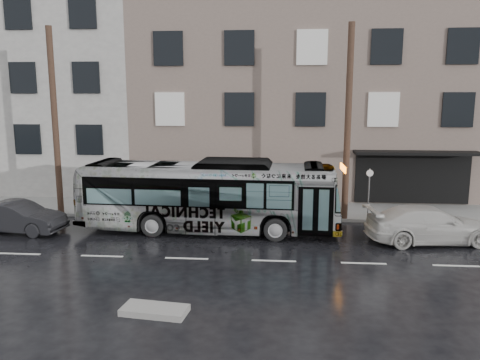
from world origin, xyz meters
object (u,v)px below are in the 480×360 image
Objects in this scene: utility_pole_rear at (55,122)px; dark_sedan at (17,217)px; sign_post at (369,194)px; white_sedan at (430,224)px; bus at (209,196)px; utility_pole_front at (348,123)px.

utility_pole_rear is 5.02m from dark_sedan.
sign_post is 0.58× the size of dark_sedan.
bus is at bearing 77.33° from white_sedan.
utility_pole_rear reaches higher than white_sedan.
white_sedan reaches higher than dark_sedan.
utility_pole_rear is at bearing -2.41° from dark_sedan.
sign_post is 0.47× the size of white_sedan.
utility_pole_rear is 17.70m from white_sedan.
utility_pole_front is at bearing -68.58° from bus.
dark_sedan is at bearing 98.70° from bus.
sign_post reaches higher than white_sedan.
utility_pole_front is 0.79× the size of bus.
sign_post is at bearing -71.83° from dark_sedan.
utility_pole_rear is at bearing 180.00° from sign_post.
white_sedan is at bearing -10.17° from utility_pole_rear.
utility_pole_front is 1.00× the size of utility_pole_rear.
utility_pole_rear is 3.75× the size of sign_post.
bus reaches higher than dark_sedan.
utility_pole_rear is 2.16× the size of dark_sedan.
sign_post is 15.92m from dark_sedan.
sign_post is (1.10, 0.00, -3.30)m from utility_pole_front.
utility_pole_front is at bearing 37.48° from white_sedan.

